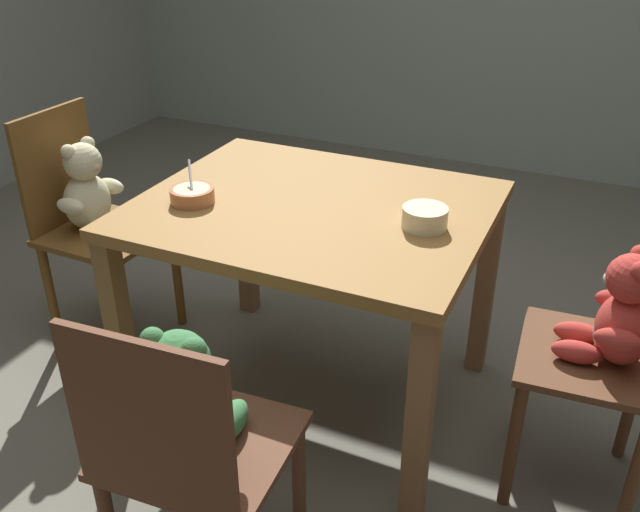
{
  "coord_description": "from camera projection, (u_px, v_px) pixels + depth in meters",
  "views": [
    {
      "loc": [
        0.82,
        -1.76,
        1.61
      ],
      "look_at": [
        0.0,
        0.05,
        0.54
      ],
      "focal_mm": 38.62,
      "sensor_mm": 36.0,
      "label": 1
    }
  ],
  "objects": [
    {
      "name": "porridge_bowl_cream_near_right",
      "position": [
        425.0,
        217.0,
        1.96
      ],
      "size": [
        0.13,
        0.13,
        0.06
      ],
      "color": "beige",
      "rests_on": "dining_table"
    },
    {
      "name": "teddy_chair_near_left",
      "position": [
        91.0,
        208.0,
        2.56
      ],
      "size": [
        0.41,
        0.4,
        0.9
      ],
      "rotation": [
        0.0,
        0.0,
        -0.03
      ],
      "color": "brown",
      "rests_on": "ground_plane"
    },
    {
      "name": "ground_plane",
      "position": [
        314.0,
        397.0,
        2.48
      ],
      "size": [
        5.2,
        5.2,
        0.04
      ],
      "color": "#686659"
    },
    {
      "name": "teddy_chair_near_front",
      "position": [
        187.0,
        428.0,
        1.52
      ],
      "size": [
        0.43,
        0.4,
        0.87
      ],
      "rotation": [
        0.0,
        0.0,
        1.63
      ],
      "color": "brown",
      "rests_on": "ground_plane"
    },
    {
      "name": "dining_table",
      "position": [
        313.0,
        235.0,
        2.17
      ],
      "size": [
        1.06,
        0.88,
        0.74
      ],
      "color": "olive",
      "rests_on": "ground_plane"
    },
    {
      "name": "teddy_chair_near_right",
      "position": [
        617.0,
        335.0,
        1.85
      ],
      "size": [
        0.4,
        0.41,
        0.9
      ],
      "rotation": [
        0.0,
        0.0,
        3.21
      ],
      "color": "brown",
      "rests_on": "ground_plane"
    },
    {
      "name": "porridge_bowl_terracotta_near_left",
      "position": [
        192.0,
        195.0,
        2.12
      ],
      "size": [
        0.14,
        0.14,
        0.11
      ],
      "color": "#B57048",
      "rests_on": "dining_table"
    }
  ]
}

